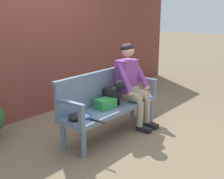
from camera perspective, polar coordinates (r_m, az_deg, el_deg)
The scene contains 11 objects.
ground_plane at distance 4.46m, azimuth 0.00°, elevation -8.47°, with size 40.00×40.00×0.00m, color #7A664C.
brick_garden_fence at distance 5.34m, azimuth -14.22°, elevation 7.04°, with size 8.00×0.30×2.15m, color brown.
garden_bench at distance 4.32m, azimuth 0.00°, elevation -3.92°, with size 1.76×0.49×0.43m.
bench_backrest at distance 4.37m, azimuth -2.20°, elevation 0.51°, with size 1.80×0.06×0.50m.
bench_armrest_left_end at distance 3.60m, azimuth -7.32°, elevation -3.72°, with size 0.06×0.49×0.28m.
bench_armrest_right_end at distance 4.86m, azimuth 7.00°, elevation 1.30°, with size 0.06×0.49×0.28m.
person_seated at distance 4.57m, azimuth 3.63°, elevation 1.44°, with size 0.56×0.64×1.30m.
dog_on_bench at distance 4.28m, azimuth 0.45°, elevation -0.58°, with size 0.22×0.39×0.39m.
tennis_racket at distance 3.88m, azimuth -5.88°, elevation -5.24°, with size 0.29×0.56×0.03m.
baseball_glove at distance 3.78m, azimuth -7.09°, elevation -5.28°, with size 0.22×0.17×0.09m, color black.
sports_bag at distance 4.19m, azimuth -1.32°, elevation -2.74°, with size 0.28×0.20×0.14m, color #2D8E42.
Camera 1 is at (-3.19, -2.55, 1.79)m, focal length 46.93 mm.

